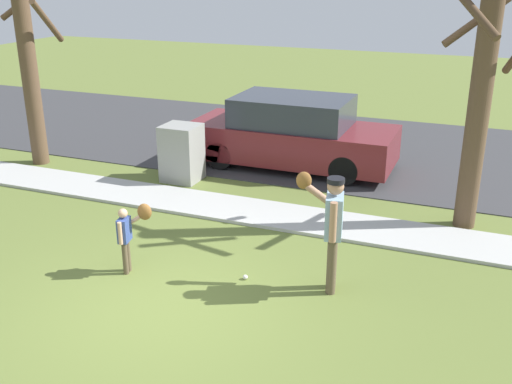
{
  "coord_description": "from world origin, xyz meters",
  "views": [
    {
      "loc": [
        3.9,
        -6.17,
        4.41
      ],
      "look_at": [
        0.53,
        2.23,
        1.0
      ],
      "focal_mm": 42.12,
      "sensor_mm": 36.0,
      "label": 1
    }
  ],
  "objects_px": {
    "person_child": "(130,230)",
    "street_tree_far": "(26,49)",
    "person_adult": "(331,221)",
    "utility_cabinet": "(182,153)",
    "street_tree_near": "(482,83)",
    "parked_suv_maroon": "(292,134)",
    "baseball": "(245,277)"
  },
  "relations": [
    {
      "from": "person_adult",
      "to": "baseball",
      "type": "xyz_separation_m",
      "value": [
        -1.23,
        -0.18,
        -1.04
      ]
    },
    {
      "from": "person_adult",
      "to": "parked_suv_maroon",
      "type": "height_order",
      "value": "person_adult"
    },
    {
      "from": "baseball",
      "to": "street_tree_far",
      "type": "xyz_separation_m",
      "value": [
        -6.75,
        3.44,
        2.64
      ]
    },
    {
      "from": "person_adult",
      "to": "person_child",
      "type": "xyz_separation_m",
      "value": [
        -2.94,
        -0.59,
        -0.38
      ]
    },
    {
      "from": "person_child",
      "to": "street_tree_near",
      "type": "distance_m",
      "value": 6.23
    },
    {
      "from": "person_child",
      "to": "street_tree_far",
      "type": "relative_size",
      "value": 0.22
    },
    {
      "from": "parked_suv_maroon",
      "to": "person_adult",
      "type": "bearing_deg",
      "value": 113.98
    },
    {
      "from": "person_child",
      "to": "street_tree_near",
      "type": "height_order",
      "value": "street_tree_near"
    },
    {
      "from": "baseball",
      "to": "parked_suv_maroon",
      "type": "xyz_separation_m",
      "value": [
        -1.11,
        5.43,
        0.75
      ]
    },
    {
      "from": "baseball",
      "to": "street_tree_near",
      "type": "relative_size",
      "value": 0.02
    },
    {
      "from": "utility_cabinet",
      "to": "street_tree_far",
      "type": "height_order",
      "value": "street_tree_far"
    },
    {
      "from": "baseball",
      "to": "parked_suv_maroon",
      "type": "relative_size",
      "value": 0.02
    },
    {
      "from": "person_adult",
      "to": "baseball",
      "type": "bearing_deg",
      "value": -3.47
    },
    {
      "from": "person_child",
      "to": "parked_suv_maroon",
      "type": "xyz_separation_m",
      "value": [
        0.6,
        5.84,
        0.09
      ]
    },
    {
      "from": "street_tree_near",
      "to": "utility_cabinet",
      "type": "bearing_deg",
      "value": 177.04
    },
    {
      "from": "person_adult",
      "to": "utility_cabinet",
      "type": "bearing_deg",
      "value": -50.79
    },
    {
      "from": "person_adult",
      "to": "street_tree_near",
      "type": "height_order",
      "value": "street_tree_near"
    },
    {
      "from": "utility_cabinet",
      "to": "street_tree_far",
      "type": "distance_m",
      "value": 4.27
    },
    {
      "from": "street_tree_far",
      "to": "parked_suv_maroon",
      "type": "relative_size",
      "value": 1.07
    },
    {
      "from": "parked_suv_maroon",
      "to": "utility_cabinet",
      "type": "bearing_deg",
      "value": 43.38
    },
    {
      "from": "person_child",
      "to": "street_tree_far",
      "type": "xyz_separation_m",
      "value": [
        -5.04,
        3.85,
        1.98
      ]
    },
    {
      "from": "utility_cabinet",
      "to": "street_tree_far",
      "type": "bearing_deg",
      "value": -177.18
    },
    {
      "from": "person_adult",
      "to": "street_tree_far",
      "type": "xyz_separation_m",
      "value": [
        -7.98,
        3.27,
        1.6
      ]
    },
    {
      "from": "person_adult",
      "to": "person_child",
      "type": "height_order",
      "value": "person_adult"
    },
    {
      "from": "utility_cabinet",
      "to": "street_tree_far",
      "type": "xyz_separation_m",
      "value": [
        -3.74,
        -0.18,
        2.06
      ]
    },
    {
      "from": "person_child",
      "to": "street_tree_far",
      "type": "height_order",
      "value": "street_tree_far"
    },
    {
      "from": "street_tree_near",
      "to": "parked_suv_maroon",
      "type": "xyz_separation_m",
      "value": [
        -4.01,
        2.11,
        -1.8
      ]
    },
    {
      "from": "person_child",
      "to": "street_tree_far",
      "type": "bearing_deg",
      "value": 130.91
    },
    {
      "from": "person_adult",
      "to": "person_child",
      "type": "bearing_deg",
      "value": -0.39
    },
    {
      "from": "baseball",
      "to": "parked_suv_maroon",
      "type": "height_order",
      "value": "parked_suv_maroon"
    },
    {
      "from": "person_child",
      "to": "street_tree_near",
      "type": "relative_size",
      "value": 0.22
    },
    {
      "from": "street_tree_far",
      "to": "parked_suv_maroon",
      "type": "height_order",
      "value": "street_tree_far"
    }
  ]
}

